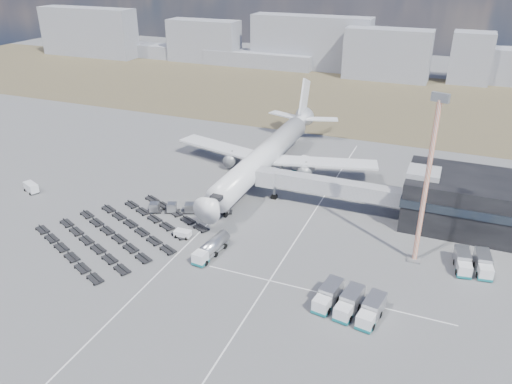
% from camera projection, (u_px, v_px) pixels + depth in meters
% --- Properties ---
extents(ground, '(420.00, 420.00, 0.00)m').
position_uv_depth(ground, '(205.00, 238.00, 93.54)').
color(ground, '#565659').
rests_on(ground, ground).
extents(grass_strip, '(420.00, 90.00, 0.01)m').
position_uv_depth(grass_strip, '(342.00, 97.00, 185.31)').
color(grass_strip, '#4D432E').
rests_on(grass_strip, ground).
extents(lane_markings, '(47.12, 110.00, 0.01)m').
position_uv_depth(lane_markings, '(259.00, 241.00, 92.70)').
color(lane_markings, silver).
rests_on(lane_markings, ground).
extents(terminal, '(30.40, 16.40, 11.00)m').
position_uv_depth(terminal, '(485.00, 203.00, 94.94)').
color(terminal, black).
rests_on(terminal, ground).
extents(jet_bridge, '(30.30, 3.80, 7.05)m').
position_uv_depth(jet_bridge, '(318.00, 185.00, 102.96)').
color(jet_bridge, '#939399').
rests_on(jet_bridge, ground).
extents(airliner, '(51.59, 64.53, 17.62)m').
position_uv_depth(airliner, '(267.00, 154.00, 118.26)').
color(airliner, silver).
rests_on(airliner, ground).
extents(skyline, '(303.11, 27.42, 23.65)m').
position_uv_depth(skyline, '(316.00, 50.00, 221.20)').
color(skyline, gray).
rests_on(skyline, ground).
extents(fuel_tanker, '(3.25, 9.24, 2.92)m').
position_uv_depth(fuel_tanker, '(211.00, 248.00, 87.70)').
color(fuel_tanker, silver).
rests_on(fuel_tanker, ground).
extents(pushback_tug, '(3.14, 1.85, 1.41)m').
position_uv_depth(pushback_tug, '(183.00, 234.00, 93.55)').
color(pushback_tug, silver).
rests_on(pushback_tug, ground).
extents(utility_van, '(4.44, 3.24, 2.18)m').
position_uv_depth(utility_van, '(31.00, 188.00, 111.04)').
color(utility_van, silver).
rests_on(utility_van, ground).
extents(catering_truck, '(3.38, 5.85, 2.52)m').
position_uv_depth(catering_truck, '(301.00, 164.00, 122.82)').
color(catering_truck, silver).
rests_on(catering_truck, ground).
extents(service_trucks_near, '(10.18, 8.30, 2.80)m').
position_uv_depth(service_trucks_near, '(349.00, 303.00, 73.82)').
color(service_trucks_near, silver).
rests_on(service_trucks_near, ground).
extents(service_trucks_far, '(6.47, 7.39, 2.67)m').
position_uv_depth(service_trucks_far, '(473.00, 263.00, 83.51)').
color(service_trucks_far, silver).
rests_on(service_trucks_far, ground).
extents(uld_row, '(16.98, 7.88, 1.92)m').
position_uv_depth(uld_row, '(190.00, 208.00, 102.11)').
color(uld_row, black).
rests_on(uld_row, ground).
extents(baggage_dollies, '(32.00, 32.27, 0.78)m').
position_uv_depth(baggage_dollies, '(121.00, 231.00, 95.15)').
color(baggage_dollies, black).
rests_on(baggage_dollies, ground).
extents(floodlight_mast, '(2.81, 2.28, 29.54)m').
position_uv_depth(floodlight_mast, '(427.00, 183.00, 80.44)').
color(floodlight_mast, '#D35121').
rests_on(floodlight_mast, ground).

